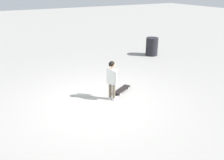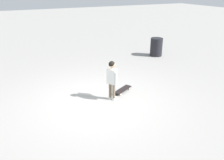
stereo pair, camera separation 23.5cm
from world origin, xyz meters
The scene contains 4 objects.
ground_plane centered at (0.00, 0.00, 0.00)m, with size 50.00×50.00×0.00m, color gray.
child_person centered at (0.01, 0.49, 0.66)m, with size 0.41×0.26×1.06m.
skateboard centered at (-0.28, 0.97, 0.06)m, with size 0.49×0.68×0.07m.
trash_bin centered at (-2.81, 3.95, 0.37)m, with size 0.51×0.51×0.75m, color black.
Camera 1 is at (4.84, -2.15, 2.83)m, focal length 37.23 mm.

